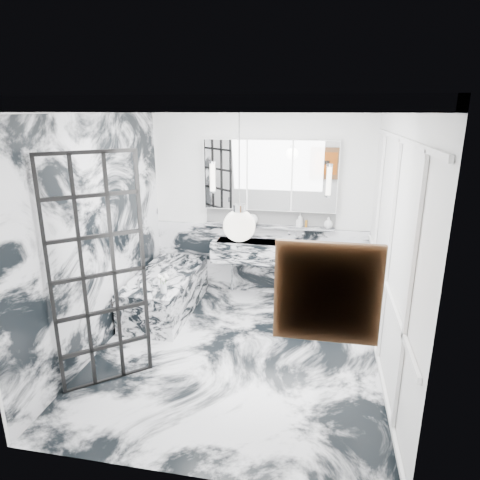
% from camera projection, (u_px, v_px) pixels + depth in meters
% --- Properties ---
extents(floor, '(3.60, 3.60, 0.00)m').
position_uv_depth(floor, '(236.00, 352.00, 4.99)').
color(floor, silver).
rests_on(floor, ground).
extents(ceiling, '(3.60, 3.60, 0.00)m').
position_uv_depth(ceiling, '(235.00, 100.00, 4.17)').
color(ceiling, white).
rests_on(ceiling, wall_back).
extents(wall_back, '(3.60, 0.00, 3.60)m').
position_uv_depth(wall_back, '(260.00, 203.00, 6.27)').
color(wall_back, white).
rests_on(wall_back, floor).
extents(wall_front, '(3.60, 0.00, 3.60)m').
position_uv_depth(wall_front, '(183.00, 313.00, 2.89)').
color(wall_front, white).
rests_on(wall_front, floor).
extents(wall_left, '(0.00, 3.60, 3.60)m').
position_uv_depth(wall_left, '(98.00, 230.00, 4.87)').
color(wall_left, white).
rests_on(wall_left, floor).
extents(wall_right, '(0.00, 3.60, 3.60)m').
position_uv_depth(wall_right, '(392.00, 246.00, 4.30)').
color(wall_right, white).
rests_on(wall_right, floor).
extents(marble_clad_back, '(3.18, 0.05, 1.05)m').
position_uv_depth(marble_clad_back, '(259.00, 259.00, 6.51)').
color(marble_clad_back, silver).
rests_on(marble_clad_back, floor).
extents(marble_clad_left, '(0.02, 3.56, 2.68)m').
position_uv_depth(marble_clad_left, '(100.00, 235.00, 4.89)').
color(marble_clad_left, silver).
rests_on(marble_clad_left, floor).
extents(panel_molding, '(0.03, 3.40, 2.30)m').
position_uv_depth(panel_molding, '(388.00, 255.00, 4.33)').
color(panel_molding, white).
rests_on(panel_molding, floor).
extents(soap_bottle_a, '(0.10, 0.10, 0.20)m').
position_uv_depth(soap_bottle_a, '(300.00, 220.00, 6.14)').
color(soap_bottle_a, '#8C5919').
rests_on(soap_bottle_a, ledge).
extents(soap_bottle_b, '(0.09, 0.09, 0.16)m').
position_uv_depth(soap_bottle_b, '(299.00, 221.00, 6.15)').
color(soap_bottle_b, '#4C4C51').
rests_on(soap_bottle_b, ledge).
extents(soap_bottle_c, '(0.14, 0.14, 0.16)m').
position_uv_depth(soap_bottle_c, '(328.00, 223.00, 6.08)').
color(soap_bottle_c, silver).
rests_on(soap_bottle_c, ledge).
extents(face_pot, '(0.17, 0.17, 0.17)m').
position_uv_depth(face_pot, '(252.00, 219.00, 6.27)').
color(face_pot, white).
rests_on(face_pot, ledge).
extents(amber_bottle, '(0.04, 0.04, 0.10)m').
position_uv_depth(amber_bottle, '(306.00, 224.00, 6.14)').
color(amber_bottle, '#8C5919').
rests_on(amber_bottle, ledge).
extents(flower_vase, '(0.08, 0.08, 0.12)m').
position_uv_depth(flower_vase, '(164.00, 288.00, 5.26)').
color(flower_vase, silver).
rests_on(flower_vase, bathtub).
extents(crittall_door, '(0.70, 0.59, 2.35)m').
position_uv_depth(crittall_door, '(99.00, 275.00, 4.14)').
color(crittall_door, black).
rests_on(crittall_door, floor).
extents(artwork, '(0.57, 0.05, 0.57)m').
position_uv_depth(artwork, '(327.00, 293.00, 2.70)').
color(artwork, '#BB4613').
rests_on(artwork, wall_front).
extents(pendant_light, '(0.25, 0.25, 0.25)m').
position_uv_depth(pendant_light, '(239.00, 226.00, 3.30)').
color(pendant_light, white).
rests_on(pendant_light, ceiling).
extents(trough_sink, '(1.60, 0.45, 0.30)m').
position_uv_depth(trough_sink, '(267.00, 252.00, 6.21)').
color(trough_sink, silver).
rests_on(trough_sink, wall_back).
extents(ledge, '(1.90, 0.14, 0.04)m').
position_uv_depth(ledge, '(269.00, 226.00, 6.27)').
color(ledge, silver).
rests_on(ledge, wall_back).
extents(subway_tile, '(1.90, 0.03, 0.23)m').
position_uv_depth(subway_tile, '(270.00, 216.00, 6.29)').
color(subway_tile, white).
rests_on(subway_tile, wall_back).
extents(mirror_cabinet, '(1.90, 0.16, 1.00)m').
position_uv_depth(mirror_cabinet, '(270.00, 175.00, 6.05)').
color(mirror_cabinet, white).
rests_on(mirror_cabinet, wall_back).
extents(sconce_left, '(0.07, 0.07, 0.40)m').
position_uv_depth(sconce_left, '(212.00, 177.00, 6.12)').
color(sconce_left, white).
rests_on(sconce_left, mirror_cabinet).
extents(sconce_right, '(0.07, 0.07, 0.40)m').
position_uv_depth(sconce_right, '(329.00, 181.00, 5.83)').
color(sconce_right, white).
rests_on(sconce_right, mirror_cabinet).
extents(bathtub, '(0.75, 1.65, 0.55)m').
position_uv_depth(bathtub, '(166.00, 292.00, 5.96)').
color(bathtub, silver).
rests_on(bathtub, floor).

